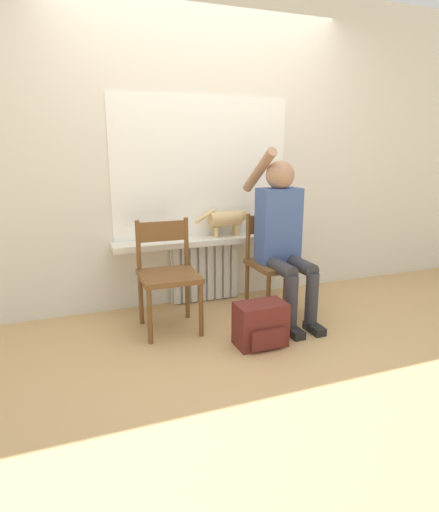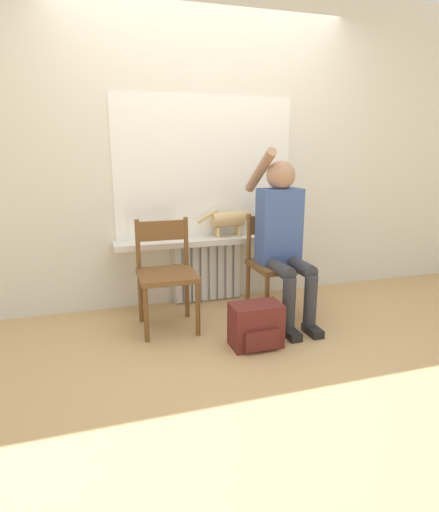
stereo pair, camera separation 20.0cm
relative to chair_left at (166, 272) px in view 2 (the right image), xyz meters
name	(u,v)px [view 2 (the right image)]	position (x,y,z in m)	size (l,w,h in m)	color
ground_plane	(253,356)	(0.47, -0.66, -0.45)	(12.00, 12.00, 0.00)	tan
wall_with_window	(204,151)	(0.47, 0.57, 0.90)	(7.00, 0.06, 2.70)	silver
radiator	(207,271)	(0.47, 0.49, -0.17)	(0.63, 0.08, 0.55)	silver
windowsill	(209,241)	(0.47, 0.42, 0.13)	(1.66, 0.24, 0.05)	silver
window_glass	(205,168)	(0.47, 0.53, 0.76)	(1.59, 0.01, 1.20)	white
chair_left	(166,272)	(0.00, 0.00, 0.00)	(0.44, 0.44, 0.84)	brown
chair_right	(277,262)	(0.93, 0.00, 0.00)	(0.44, 0.44, 0.84)	brown
person	(283,232)	(0.93, -0.09, 0.28)	(0.36, 0.95, 1.39)	#333338
cat	(229,219)	(0.66, 0.44, 0.31)	(0.50, 0.13, 0.25)	#DBB77A
backpack	(256,326)	(0.54, -0.53, -0.29)	(0.36, 0.25, 0.32)	maroon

